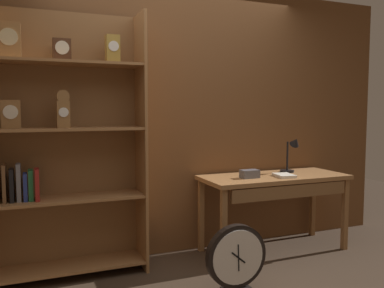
{
  "coord_description": "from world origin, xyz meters",
  "views": [
    {
      "loc": [
        -1.34,
        -2.49,
        1.4
      ],
      "look_at": [
        -0.02,
        0.79,
        1.1
      ],
      "focal_mm": 37.94,
      "sensor_mm": 36.0,
      "label": 1
    }
  ],
  "objects_px": {
    "workbench": "(275,184)",
    "round_clock_large": "(236,258)",
    "desk_lamp": "(292,153)",
    "toolbox_small": "(250,174)",
    "open_repair_manual": "(284,175)",
    "bookshelf": "(59,146)"
  },
  "relations": [
    {
      "from": "toolbox_small",
      "to": "workbench",
      "type": "bearing_deg",
      "value": 3.33
    },
    {
      "from": "desk_lamp",
      "to": "open_repair_manual",
      "type": "distance_m",
      "value": 0.36
    },
    {
      "from": "workbench",
      "to": "toolbox_small",
      "type": "height_order",
      "value": "toolbox_small"
    },
    {
      "from": "workbench",
      "to": "desk_lamp",
      "type": "relative_size",
      "value": 3.83
    },
    {
      "from": "workbench",
      "to": "toolbox_small",
      "type": "bearing_deg",
      "value": -176.67
    },
    {
      "from": "open_repair_manual",
      "to": "round_clock_large",
      "type": "relative_size",
      "value": 0.41
    },
    {
      "from": "desk_lamp",
      "to": "bookshelf",
      "type": "bearing_deg",
      "value": 179.13
    },
    {
      "from": "round_clock_large",
      "to": "workbench",
      "type": "bearing_deg",
      "value": 40.28
    },
    {
      "from": "workbench",
      "to": "open_repair_manual",
      "type": "bearing_deg",
      "value": -61.2
    },
    {
      "from": "desk_lamp",
      "to": "round_clock_large",
      "type": "xyz_separation_m",
      "value": [
        -1.07,
        -0.79,
        -0.69
      ]
    },
    {
      "from": "desk_lamp",
      "to": "workbench",
      "type": "bearing_deg",
      "value": -156.02
    },
    {
      "from": "open_repair_manual",
      "to": "workbench",
      "type": "bearing_deg",
      "value": 127.38
    },
    {
      "from": "toolbox_small",
      "to": "open_repair_manual",
      "type": "height_order",
      "value": "toolbox_small"
    },
    {
      "from": "bookshelf",
      "to": "round_clock_large",
      "type": "relative_size",
      "value": 4.18
    },
    {
      "from": "workbench",
      "to": "desk_lamp",
      "type": "height_order",
      "value": "desk_lamp"
    },
    {
      "from": "workbench",
      "to": "open_repair_manual",
      "type": "relative_size",
      "value": 6.6
    },
    {
      "from": "workbench",
      "to": "round_clock_large",
      "type": "xyz_separation_m",
      "value": [
        -0.79,
        -0.67,
        -0.4
      ]
    },
    {
      "from": "bookshelf",
      "to": "desk_lamp",
      "type": "height_order",
      "value": "bookshelf"
    },
    {
      "from": "bookshelf",
      "to": "workbench",
      "type": "distance_m",
      "value": 2.06
    },
    {
      "from": "toolbox_small",
      "to": "open_repair_manual",
      "type": "relative_size",
      "value": 0.78
    },
    {
      "from": "desk_lamp",
      "to": "toolbox_small",
      "type": "relative_size",
      "value": 2.22
    },
    {
      "from": "bookshelf",
      "to": "open_repair_manual",
      "type": "xyz_separation_m",
      "value": [
        2.05,
        -0.24,
        -0.34
      ]
    }
  ]
}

